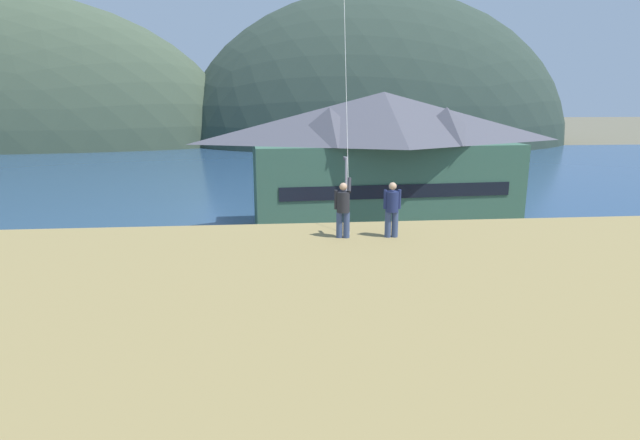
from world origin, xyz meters
name	(u,v)px	position (x,y,z in m)	size (l,w,h in m)	color
ground_plane	(318,344)	(0.00, 0.00, 0.00)	(600.00, 600.00, 0.00)	#66604C
parking_lot_pad	(310,303)	(0.00, 5.00, 0.05)	(40.00, 20.00, 0.10)	gray
bay_water	(285,172)	(0.00, 60.00, 0.01)	(360.00, 84.00, 0.03)	navy
far_hill_east_peak	(374,141)	(26.51, 120.04, 0.00)	(103.80, 73.75, 78.93)	#2D3D33
harbor_lodge	(383,158)	(7.60, 21.52, 6.43)	(24.23, 11.82, 12.07)	#38604C
storage_shed_near_lot	(60,275)	(-13.12, 3.79, 2.60)	(7.18, 5.40, 5.00)	#756B5B
wharf_dock	(307,198)	(1.84, 35.18, 0.35)	(3.20, 15.70, 0.70)	#70604C
moored_boat_wharfside	(276,191)	(-1.67, 38.00, 0.72)	(3.09, 7.54, 2.16)	navy
moored_boat_outer_mooring	(342,200)	(5.45, 31.78, 0.72)	(3.39, 8.14, 2.16)	silver
parked_car_back_row_left	(265,272)	(-2.59, 7.65, 1.06)	(4.32, 2.29, 1.82)	red
parked_car_corner_spot	(233,319)	(-4.08, 0.90, 1.06)	(4.36, 2.38, 1.82)	slate
parked_car_mid_row_center	(573,305)	(13.38, 0.92, 1.06)	(4.31, 2.28, 1.82)	red
parked_car_front_row_end	(537,266)	(14.76, 7.32, 1.06)	(4.28, 2.22, 1.82)	slate
parked_car_mid_row_far	(348,311)	(1.64, 1.28, 1.06)	(4.22, 2.09, 1.82)	silver
parked_car_back_row_right	(363,280)	(3.19, 5.68, 1.06)	(4.33, 2.32, 1.82)	red
parked_car_mid_row_near	(179,281)	(-7.61, 6.53, 1.06)	(4.36, 2.38, 1.82)	slate
parked_car_front_row_silver	(453,323)	(6.45, -0.57, 1.06)	(4.32, 2.29, 1.82)	#9EA3A8
parked_car_front_row_red	(459,279)	(8.92, 5.39, 1.06)	(4.33, 2.33, 1.82)	slate
parking_light_pole	(346,207)	(2.81, 10.55, 4.48)	(0.24, 0.78, 7.66)	#ADADB2
person_kite_flyer	(343,208)	(0.17, -7.07, 8.18)	(0.58, 0.63, 1.86)	#384770
person_companion	(392,208)	(1.70, -7.15, 8.17)	(0.55, 0.40, 1.74)	#384770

